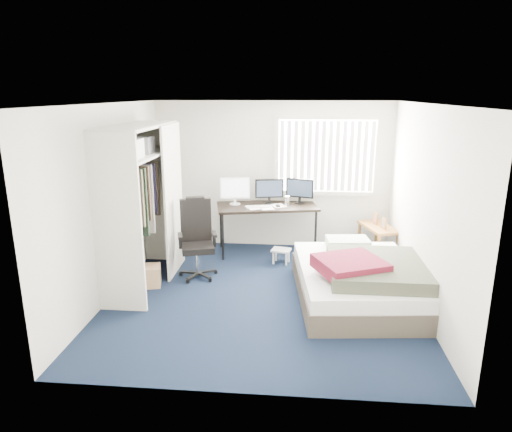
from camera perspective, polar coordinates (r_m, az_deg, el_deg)
The scene contains 10 objects.
ground at distance 6.23m, azimuth 0.88°, elevation -9.78°, with size 4.20×4.20×0.00m, color black.
room_shell at distance 5.75m, azimuth 0.94°, elevation 3.98°, with size 4.20×4.20×4.20m.
window_assembly at distance 7.75m, azimuth 8.79°, elevation 7.40°, with size 1.72×0.09×1.32m.
closet at distance 6.38m, azimuth -14.04°, elevation 3.20°, with size 0.64×1.84×2.22m.
desk at distance 7.61m, azimuth 1.39°, elevation 1.53°, with size 1.77×1.09×1.27m.
office_chair at distance 6.76m, azimuth -7.35°, elevation -3.77°, with size 0.67×0.67×1.16m.
footstool at distance 7.26m, azimuth 3.16°, elevation -4.56°, with size 0.33×0.29×0.23m.
nightstand at distance 7.64m, azimuth 15.03°, elevation -1.69°, with size 0.61×0.87×0.72m.
bed at distance 6.13m, azimuth 12.88°, elevation -7.68°, with size 1.74×2.20×0.68m.
pine_box at distance 6.62m, azimuth -13.53°, elevation -7.30°, with size 0.39×0.29×0.29m, color tan.
Camera 1 is at (0.41, -5.63, 2.63)m, focal length 32.00 mm.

